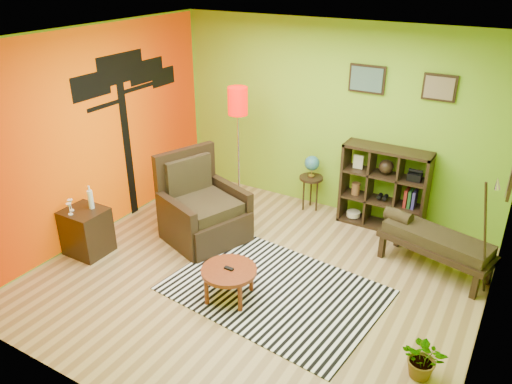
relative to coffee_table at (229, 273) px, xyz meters
The scene contains 11 objects.
ground 0.58m from the coffee_table, 82.43° to the left, with size 5.00×5.00×0.00m, color tan.
room_shell 1.55m from the coffee_table, 93.45° to the left, with size 5.04×4.54×2.82m.
zebra_rug 0.63m from the coffee_table, 44.14° to the left, with size 2.39×1.70×0.01m, color white.
coffee_table is the anchor object (origin of this frame).
armchair 1.46m from the coffee_table, 137.94° to the left, with size 1.25×1.24×1.19m.
side_cabinet 2.14m from the coffee_table, behind, with size 0.52×0.48×0.93m.
floor_lamp 2.49m from the coffee_table, 119.07° to the left, with size 0.29×0.29×1.91m.
globe_table 2.52m from the coffee_table, 93.20° to the left, with size 0.36×0.36×0.87m.
cube_shelf 2.70m from the coffee_table, 68.70° to the left, with size 1.20×0.35×1.20m.
bench 2.55m from the coffee_table, 43.75° to the left, with size 1.45×0.82×0.64m.
potted_plant 2.20m from the coffee_table, ahead, with size 0.40×0.44×0.34m, color #26661E.
Camera 1 is at (2.55, -4.34, 3.57)m, focal length 35.00 mm.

